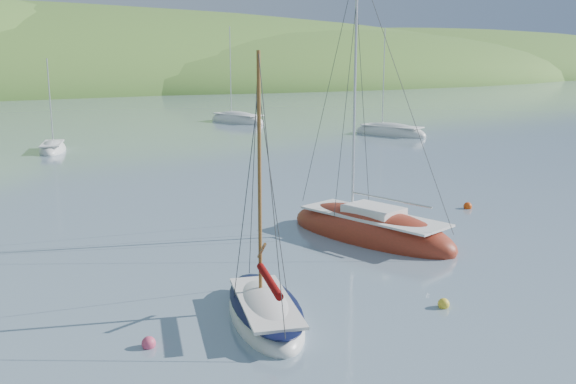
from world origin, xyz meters
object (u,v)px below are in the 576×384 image
daysailer_white (265,313)px  sloop_red (370,232)px  distant_sloop_a (53,149)px  distant_sloop_d (390,133)px  distant_sloop_b (237,121)px

daysailer_white → sloop_red: size_ratio=0.67×
distant_sloop_a → distant_sloop_d: distant_sloop_d is taller
distant_sloop_d → distant_sloop_a: bearing=150.8°
daysailer_white → sloop_red: 10.40m
distant_sloop_a → distant_sloop_d: bearing=6.7°
distant_sloop_a → distant_sloop_d: 33.55m
daysailer_white → distant_sloop_b: (26.20, 56.00, -0.00)m
sloop_red → distant_sloop_a: sloop_red is taller
sloop_red → distant_sloop_a: (-7.32, 35.86, -0.08)m
sloop_red → distant_sloop_b: sloop_red is taller
sloop_red → distant_sloop_b: bearing=56.8°
daysailer_white → distant_sloop_a: bearing=105.0°
daysailer_white → distant_sloop_b: size_ratio=0.70×
distant_sloop_a → distant_sloop_d: size_ratio=0.73×
daysailer_white → sloop_red: bearing=50.7°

